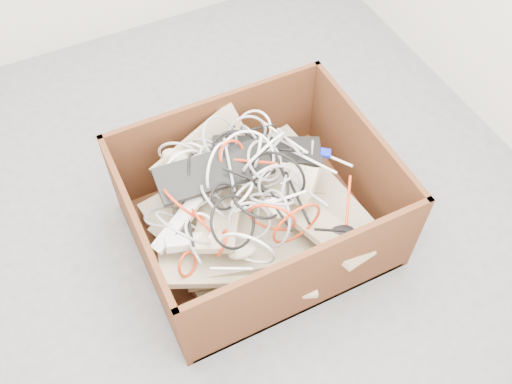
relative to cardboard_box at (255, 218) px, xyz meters
name	(u,v)px	position (x,y,z in m)	size (l,w,h in m)	color
ground	(224,206)	(-0.07, 0.21, -0.14)	(3.00, 3.00, 0.00)	#525254
cardboard_box	(255,218)	(0.00, 0.00, 0.00)	(1.07, 0.89, 0.50)	#3F230F
keyboard_pile	(247,197)	(-0.03, 0.03, 0.14)	(0.94, 0.92, 0.39)	tan
mice_scatter	(241,190)	(-0.06, 0.02, 0.22)	(0.70, 0.70, 0.20)	beige
power_strip_left	(177,224)	(-0.35, -0.02, 0.22)	(0.27, 0.05, 0.04)	silver
power_strip_right	(201,241)	(-0.29, -0.11, 0.18)	(0.29, 0.06, 0.04)	silver
vga_plug	(325,153)	(0.36, 0.04, 0.23)	(0.04, 0.04, 0.02)	#0C19B6
cable_tangle	(234,184)	(-0.09, 0.02, 0.28)	(0.93, 0.81, 0.47)	gray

